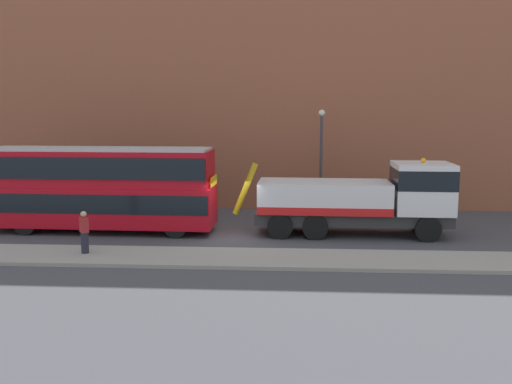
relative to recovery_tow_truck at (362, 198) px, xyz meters
name	(u,v)px	position (x,y,z in m)	size (l,w,h in m)	color
ground_plane	(234,236)	(-5.98, -0.53, -1.76)	(120.00, 120.00, 0.00)	#424247
near_kerb	(223,258)	(-5.98, -4.73, -1.68)	(60.00, 2.80, 0.15)	gray
building_facade	(246,71)	(-5.98, 7.19, 6.31)	(60.00, 1.50, 16.00)	#935138
recovery_tow_truck	(362,198)	(0.00, 0.00, 0.00)	(10.17, 2.84, 3.67)	#2D2D2D
double_decker_bus	(100,186)	(-12.47, 0.01, 0.47)	(11.09, 2.79, 4.06)	#B70C19
pedestrian_onlooker	(84,233)	(-11.57, -4.60, -0.77)	(0.46, 0.47, 1.71)	#232333
street_lamp	(321,153)	(-1.68, 4.99, 1.71)	(0.36, 0.36, 5.83)	#38383D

